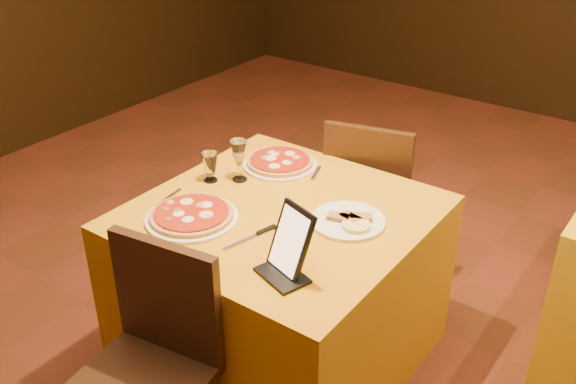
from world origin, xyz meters
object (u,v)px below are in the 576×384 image
Objects in this scene: pizza_near at (192,216)px; pizza_far at (280,163)px; chair_main_far at (374,197)px; main_table at (281,286)px; tablet at (291,241)px; wine_glass at (239,160)px; water_glass at (210,167)px.

pizza_near is 0.58m from pizza_far.
main_table is at bearing 75.59° from chair_main_far.
tablet is (0.51, -0.04, 0.10)m from pizza_near.
pizza_near is 0.52m from tablet.
pizza_far is 1.77× the size of wine_glass.
tablet is at bearing -4.86° from pizza_near.
main_table is at bearing 47.35° from pizza_near.
tablet is (0.51, -0.62, 0.10)m from pizza_far.
wine_glass is (-0.06, 0.37, 0.08)m from pizza_near.
water_glass reaches higher than pizza_near.
pizza_near is 1.08× the size of pizza_far.
tablet reaches higher than pizza_near.
pizza_near is (-0.24, -1.05, 0.31)m from chair_main_far.
main_table is 8.46× the size of water_glass.
pizza_far is at bearing 147.28° from tablet.
pizza_far is at bearing 62.11° from water_glass.
main_table is 3.02× the size of pizza_near.
chair_main_far is (0.00, 0.79, 0.08)m from main_table.
chair_main_far is 2.50× the size of pizza_near.
chair_main_far is 3.73× the size of tablet.
chair_main_far is at bearing 90.00° from main_table.
main_table is 3.27× the size of pizza_far.
wine_glass is at bearing 39.58° from water_glass.
chair_main_far is 0.94m from water_glass.
water_glass is (-0.40, 0.03, 0.44)m from main_table.
chair_main_far is at bearing 77.18° from pizza_near.
pizza_far is (-0.00, 0.58, 0.00)m from pizza_near.
pizza_near is at bearing -89.54° from pizza_far.
chair_main_far is 0.62m from pizza_far.
pizza_far is at bearing 127.29° from main_table.
chair_main_far is 0.85m from wine_glass.
pizza_near reaches higher than main_table.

